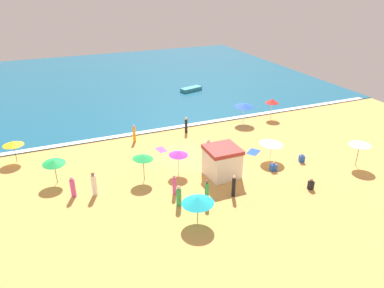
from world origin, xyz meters
TOP-DOWN VIEW (x-y plane):
  - ground_plane at (0.00, 0.00)m, footprint 60.00×60.00m
  - ocean_water at (0.00, 28.00)m, footprint 60.00×44.00m
  - wave_breaker_foam at (0.00, 6.30)m, footprint 57.00×0.70m
  - lifeguard_cabana at (1.90, -4.78)m, footprint 2.68×2.65m
  - beach_umbrella_0 at (13.50, -7.72)m, footprint 2.57×2.56m
  - beach_umbrella_1 at (7.19, -3.92)m, footprint 2.78×2.77m
  - beach_umbrella_2 at (9.48, 4.82)m, footprint 2.60×2.61m
  - beach_umbrella_3 at (-4.20, -2.93)m, footprint 2.03×2.02m
  - beach_umbrella_4 at (-13.85, 4.46)m, footprint 2.44×2.44m
  - beach_umbrella_5 at (-10.77, -0.71)m, footprint 2.18×2.20m
  - beach_umbrella_6 at (13.18, 4.88)m, footprint 1.73×1.73m
  - beach_umbrella_7 at (-1.23, -3.00)m, footprint 2.14×2.14m
  - beach_umbrella_8 at (-2.41, -9.71)m, footprint 3.07×3.06m
  - beachgoer_0 at (2.41, -1.07)m, footprint 0.36×0.36m
  - beachgoer_1 at (9.58, -5.35)m, footprint 0.55×0.55m
  - beachgoer_2 at (2.50, 4.66)m, footprint 0.39×0.39m
  - beachgoer_3 at (-3.07, 4.60)m, footprint 0.30×0.30m
  - beachgoer_4 at (-8.23, -3.67)m, footprint 0.52×0.52m
  - beachgoer_5 at (-2.64, -5.84)m, footprint 0.38×0.38m
  - beachgoer_6 at (7.33, -9.29)m, footprint 0.38×0.38m
  - beachgoer_7 at (6.34, -5.70)m, footprint 0.55×0.55m
  - beachgoer_8 at (1.32, -7.85)m, footprint 0.29×0.29m
  - beachgoer_9 at (-0.86, -7.81)m, footprint 0.40×0.40m
  - beachgoer_10 at (-2.88, -7.41)m, footprint 0.49×0.49m
  - beachgoer_11 at (3.26, -2.25)m, footprint 0.56×0.56m
  - beachgoer_12 at (-9.74, -3.28)m, footprint 0.42×0.42m
  - beach_towel_0 at (6.65, -2.05)m, footprint 1.71×1.62m
  - beach_towel_1 at (-1.21, 1.77)m, footprint 0.95×1.36m
  - small_boat_0 at (8.67, 18.17)m, footprint 3.30×1.98m

SIDE VIEW (x-z plane):
  - ground_plane at x=0.00m, z-range 0.00..0.00m
  - beach_towel_0 at x=6.65m, z-range 0.00..0.01m
  - beach_towel_1 at x=-1.21m, z-range 0.00..0.01m
  - ocean_water at x=0.00m, z-range 0.00..0.10m
  - wave_breaker_foam at x=0.00m, z-range 0.10..0.11m
  - beachgoer_1 at x=9.58m, z-range -0.07..0.73m
  - beachgoer_11 at x=3.26m, z-range -0.07..0.74m
  - beachgoer_7 at x=6.34m, z-range -0.08..0.75m
  - small_boat_0 at x=8.67m, z-range 0.10..0.60m
  - beachgoer_6 at x=7.33m, z-range -0.06..0.84m
  - beachgoer_5 at x=-2.64m, z-range -0.03..1.56m
  - beachgoer_10 at x=-2.88m, z-range -0.05..1.59m
  - beachgoer_0 at x=2.41m, z-range -0.04..1.61m
  - beachgoer_12 at x=-9.74m, z-range -0.05..1.64m
  - beachgoer_8 at x=1.32m, z-range -0.03..1.72m
  - beachgoer_3 at x=-3.07m, z-range -0.02..1.73m
  - beachgoer_2 at x=2.50m, z-range 0.00..1.74m
  - beachgoer_9 at x=-0.86m, z-range -0.03..1.82m
  - beachgoer_4 at x=-8.23m, z-range -0.05..1.86m
  - lifeguard_cabana at x=1.90m, z-range 0.02..2.58m
  - beach_umbrella_1 at x=7.19m, z-range 0.74..2.67m
  - beach_umbrella_8 at x=-2.41m, z-range 0.74..2.79m
  - beach_umbrella_4 at x=-13.85m, z-range 0.79..2.77m
  - beach_umbrella_7 at x=-1.23m, z-range 0.82..2.86m
  - beach_umbrella_5 at x=-10.77m, z-range 0.81..2.90m
  - beach_umbrella_3 at x=-4.20m, z-range 0.90..3.20m
  - beach_umbrella_6 at x=13.18m, z-range 0.91..3.23m
  - beach_umbrella_2 at x=9.48m, z-range 0.92..3.25m
  - beach_umbrella_0 at x=13.50m, z-range 0.96..3.35m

